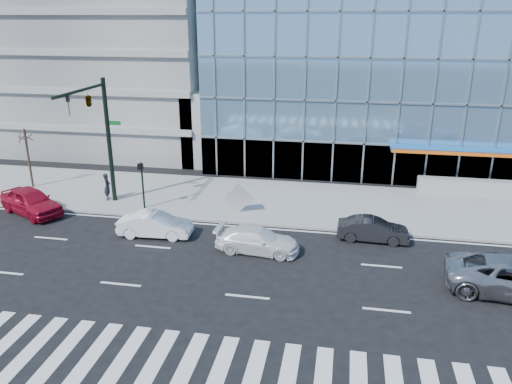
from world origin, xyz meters
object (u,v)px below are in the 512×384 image
white_suv (257,240)px  tilted_panel (239,198)px  ped_signal_post (142,178)px  pedestrian (107,186)px  dark_sedan (373,230)px  red_sedan (31,201)px  traffic_signal (95,114)px  white_sedan (155,225)px  street_tree_near (25,137)px

white_suv → tilted_panel: tilted_panel is taller
ped_signal_post → white_suv: size_ratio=0.68×
pedestrian → white_suv: bearing=-132.2°
dark_sedan → red_sedan: bearing=91.3°
white_suv → traffic_signal: bearing=73.0°
white_sedan → dark_sedan: size_ratio=1.06×
traffic_signal → street_tree_near: traffic_signal is taller
white_sedan → tilted_panel: (3.93, 4.07, 0.39)m
ped_signal_post → red_sedan: bearing=-165.0°
ped_signal_post → pedestrian: (-2.97, 1.09, -1.09)m
ped_signal_post → white_sedan: size_ratio=0.73×
red_sedan → dark_sedan: bearing=-63.4°
traffic_signal → ped_signal_post: size_ratio=2.67×
white_sedan → dark_sedan: (12.00, 1.62, -0.04)m
traffic_signal → dark_sedan: 17.60m
tilted_panel → pedestrian: bearing=179.8°
pedestrian → street_tree_near: bearing=61.6°
dark_sedan → pedestrian: size_ratio=2.14×
white_suv → red_sedan: red_sedan is taller
traffic_signal → white_sedan: traffic_signal is taller
ped_signal_post → tilted_panel: 6.18m
red_sedan → ped_signal_post: bearing=-48.0°
white_sedan → traffic_signal: bearing=52.1°
traffic_signal → white_sedan: (4.64, -3.19, -5.49)m
ped_signal_post → tilted_panel: (6.07, 0.51, -1.07)m
white_suv → pedestrian: size_ratio=2.45×
ped_signal_post → pedestrian: size_ratio=1.66×
traffic_signal → white_suv: bearing=-20.9°
white_sedan → pedestrian: size_ratio=2.28×
traffic_signal → white_suv: (10.64, -4.07, -5.52)m
ped_signal_post → white_suv: 9.40m
red_sedan → white_suv: bearing=-73.1°
ped_signal_post → white_sedan: (2.14, -3.56, -1.46)m
traffic_signal → ped_signal_post: (2.50, 0.37, -4.02)m
white_sedan → white_suv: bearing=-101.8°
red_sedan → pedestrian: pedestrian is taller
dark_sedan → traffic_signal: bearing=86.4°
ped_signal_post → dark_sedan: bearing=-7.8°
traffic_signal → red_sedan: 6.93m
ped_signal_post → pedestrian: ped_signal_post is taller
street_tree_near → dark_sedan: (23.64, -4.50, -3.14)m
dark_sedan → street_tree_near: bearing=81.0°
tilted_panel → white_sedan: bearing=-130.6°
pedestrian → tilted_panel: 9.06m
street_tree_near → tilted_panel: (15.57, -2.05, -2.71)m
dark_sedan → ped_signal_post: bearing=83.9°
street_tree_near → pedestrian: (6.53, -1.47, -2.73)m
ped_signal_post → white_sedan: 4.40m
white_suv → ped_signal_post: bearing=65.3°
traffic_signal → tilted_panel: traffic_signal is taller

